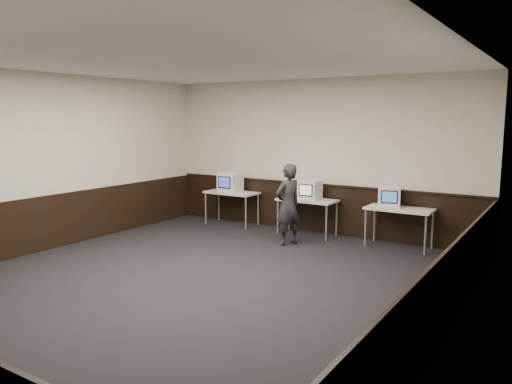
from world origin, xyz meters
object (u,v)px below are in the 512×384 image
Objects in this scene: desk_right at (399,212)px; emac_left at (230,182)px; desk_left at (232,195)px; emac_right at (389,196)px; desk_center at (307,202)px; person at (288,205)px; emac_center at (310,190)px.

desk_right is 3.82m from emac_left.
desk_left is 2.30× the size of emac_right.
person is (0.05, -0.90, 0.09)m from desk_center.
desk_right is at bearing -27.44° from emac_right.
emac_right is at bearing -0.49° from emac_center.
desk_right is at bearing 136.25° from person.
desk_center is 0.78× the size of person.
desk_center is 2.72× the size of emac_center.
desk_left is 2.72× the size of emac_center.
emac_right is at bearing -0.41° from emac_left.
person is (-1.85, -0.90, 0.09)m from desk_right.
desk_center is at bearing 0.00° from desk_left.
emac_left is 0.93× the size of emac_right.
emac_center is (1.97, 0.03, -0.02)m from emac_left.
desk_left is at bearing 180.00° from desk_right.
desk_center is 0.28m from emac_center.
desk_center is 2.30× the size of emac_right.
emac_left is at bearing -179.40° from desk_right.
person is at bearing -24.77° from desk_left.
desk_right is 2.47× the size of emac_left.
emac_center is at bearing -0.75° from emac_left.
desk_left is 1.00× the size of desk_right.
emac_left is at bearing -178.80° from desk_center.
emac_left is at bearing -93.42° from person.
emac_left is 2.15m from person.
desk_right is at bearing 0.00° from desk_left.
emac_right is at bearing 139.93° from person.
emac_left is (-0.01, -0.04, 0.29)m from desk_left.
desk_center is 1.00× the size of desk_right.
desk_left is at bearing 177.59° from emac_center.
desk_left is 0.78× the size of person.
emac_left is 1.97m from emac_center.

